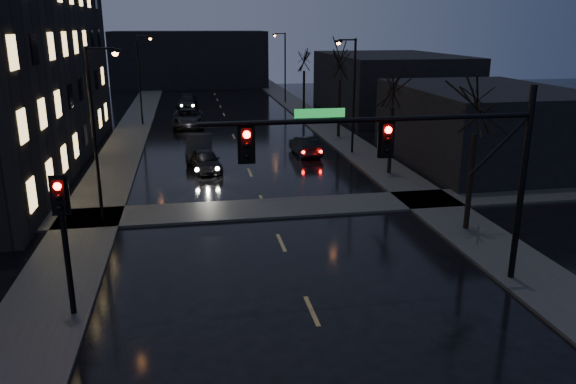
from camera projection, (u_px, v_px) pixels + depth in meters
name	position (u px, v px, depth m)	size (l,w,h in m)	color
sidewalk_left	(124.00, 147.00, 42.15)	(3.00, 140.00, 0.12)	#2D2D2B
sidewalk_right	(343.00, 139.00, 45.01)	(3.00, 140.00, 0.12)	#2D2D2B
sidewalk_cross	(266.00, 209.00, 28.01)	(40.00, 3.00, 0.12)	#2D2D2B
commercial_right_near	(483.00, 125.00, 37.00)	(10.00, 14.00, 5.00)	black
commercial_right_far	(389.00, 84.00, 57.86)	(12.00, 18.00, 6.00)	black
far_block	(190.00, 59.00, 82.50)	(22.00, 10.00, 8.00)	black
signal_mast	(422.00, 153.00, 18.32)	(11.11, 0.41, 7.00)	black
signal_pole_left	(63.00, 227.00, 16.94)	(0.35, 0.41, 4.53)	black
tree_near	(479.00, 91.00, 23.42)	(3.52, 3.52, 8.08)	black
tree_mid_a	(394.00, 79.00, 32.96)	(3.30, 3.30, 7.58)	black
tree_mid_b	(340.00, 55.00, 44.06)	(3.74, 3.74, 8.59)	black
tree_far	(304.00, 53.00, 57.42)	(3.43, 3.43, 7.88)	black
streetlight_l_near	(98.00, 121.00, 24.91)	(1.53, 0.28, 8.00)	black
streetlight_l_far	(141.00, 72.00, 50.38)	(1.53, 0.28, 8.00)	black
streetlight_r_mid	(351.00, 87.00, 38.79)	(1.53, 0.28, 8.00)	black
streetlight_r_far	(283.00, 61.00, 65.20)	(1.53, 0.28, 8.00)	black
oncoming_car_a	(206.00, 160.00, 35.35)	(1.61, 4.00, 1.36)	black
oncoming_car_b	(199.00, 147.00, 38.60)	(1.73, 4.97, 1.64)	black
oncoming_car_c	(188.00, 118.00, 50.51)	(2.68, 5.82, 1.62)	black
oncoming_car_d	(187.00, 102.00, 61.54)	(2.02, 4.97, 1.44)	black
lead_car	(305.00, 146.00, 39.64)	(1.43, 4.10, 1.35)	black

